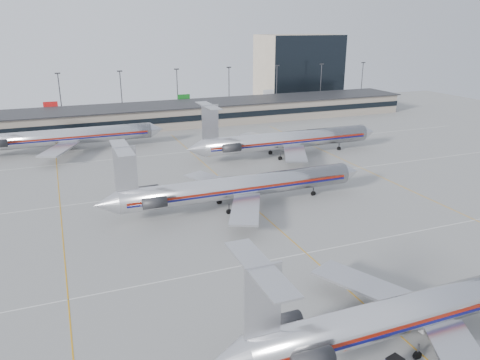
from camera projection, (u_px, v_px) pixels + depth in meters
ground at (349, 291)px, 53.48m from camera, size 260.00×260.00×0.00m
apron_markings at (306, 253)px, 62.29m from camera, size 160.00×0.15×0.02m
terminal at (160, 115)px, 138.80m from camera, size 162.00×17.00×6.25m
light_mast_row at (150, 91)px, 149.43m from camera, size 163.60×0.40×15.28m
distant_building at (298, 68)px, 183.98m from camera, size 30.00×20.00×25.00m
jet_foreground at (420, 309)px, 44.31m from camera, size 44.03×25.93×11.52m
jet_second_row at (235, 187)px, 76.87m from camera, size 46.51×27.38×12.17m
jet_third_row at (284, 140)px, 106.66m from camera, size 47.80×29.40×13.07m
jet_back_row at (63, 137)px, 110.26m from camera, size 46.42×28.55×12.69m
cart_inner at (472, 349)px, 43.04m from camera, size 2.19×1.78×1.08m
belt_loader at (431, 321)px, 47.02m from camera, size 4.57×1.99×2.35m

